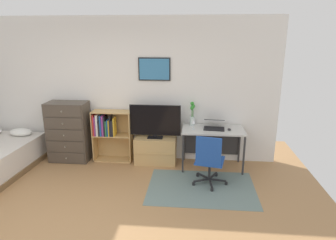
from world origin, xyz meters
name	(u,v)px	position (x,y,z in m)	size (l,w,h in m)	color
ground_plane	(69,231)	(0.00, 0.00, 0.00)	(7.20, 7.20, 0.00)	#A87A4C
wall_back_with_posters	(116,90)	(0.01, 2.43, 1.35)	(6.12, 0.09, 2.70)	white
area_rug	(201,187)	(1.65, 1.26, 0.00)	(1.70, 1.20, 0.01)	slate
dresser	(69,132)	(-0.88, 2.15, 0.57)	(0.75, 0.46, 1.15)	#4C4238
bookshelf	(109,131)	(-0.11, 2.22, 0.59)	(0.74, 0.30, 0.98)	tan
tv_stand	(156,150)	(0.80, 2.17, 0.25)	(0.77, 0.41, 0.51)	tan
television	(155,122)	(0.80, 2.15, 0.82)	(0.94, 0.16, 0.63)	black
desk	(213,135)	(1.85, 2.14, 0.61)	(1.11, 0.61, 0.74)	silver
office_chair	(209,159)	(1.77, 1.36, 0.46)	(0.58, 0.57, 0.86)	#232326
laptop	(214,125)	(1.88, 2.13, 0.80)	(0.40, 0.42, 0.16)	black
computer_mouse	(229,129)	(2.13, 2.02, 0.76)	(0.06, 0.10, 0.03)	#262628
bamboo_vase	(192,114)	(1.47, 2.27, 0.95)	(0.09, 0.10, 0.44)	silver
wine_glass	(194,122)	(1.50, 2.02, 0.87)	(0.07, 0.07, 0.18)	silver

